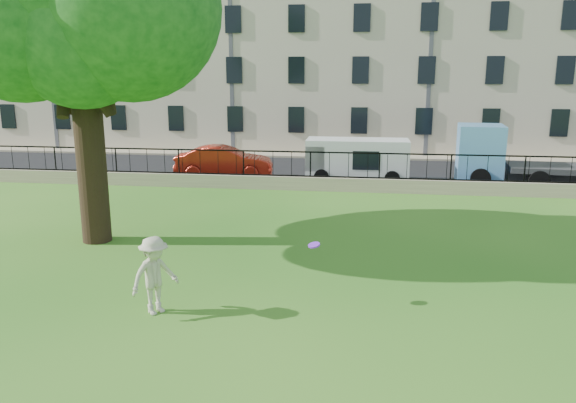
# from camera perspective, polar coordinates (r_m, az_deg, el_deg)

# --- Properties ---
(ground) EXTENTS (120.00, 120.00, 0.00)m
(ground) POSITION_cam_1_polar(r_m,az_deg,el_deg) (13.50, -2.85, -9.36)
(ground) COLOR #206117
(ground) RESTS_ON ground
(retaining_wall) EXTENTS (50.00, 0.40, 0.60)m
(retaining_wall) POSITION_cam_1_polar(r_m,az_deg,el_deg) (24.84, 2.27, 1.84)
(retaining_wall) COLOR gray
(retaining_wall) RESTS_ON ground
(iron_railing) EXTENTS (50.00, 0.05, 1.13)m
(iron_railing) POSITION_cam_1_polar(r_m,az_deg,el_deg) (24.69, 2.29, 3.78)
(iron_railing) COLOR black
(iron_railing) RESTS_ON retaining_wall
(street) EXTENTS (60.00, 9.00, 0.01)m
(street) POSITION_cam_1_polar(r_m,az_deg,el_deg) (29.49, 3.17, 3.05)
(street) COLOR black
(street) RESTS_ON ground
(sidewalk) EXTENTS (60.00, 1.40, 0.12)m
(sidewalk) POSITION_cam_1_polar(r_m,az_deg,el_deg) (34.60, 3.89, 4.63)
(sidewalk) COLOR gray
(sidewalk) RESTS_ON ground
(building_row) EXTENTS (56.40, 10.40, 13.80)m
(building_row) POSITION_cam_1_polar(r_m,az_deg,el_deg) (39.92, 4.65, 15.62)
(building_row) COLOR beige
(building_row) RESTS_ON ground
(man) EXTENTS (1.20, 1.28, 1.73)m
(man) POSITION_cam_1_polar(r_m,az_deg,el_deg) (12.51, -13.39, -7.32)
(man) COLOR beige
(man) RESTS_ON ground
(frisbee) EXTENTS (0.32, 0.33, 0.12)m
(frisbee) POSITION_cam_1_polar(r_m,az_deg,el_deg) (12.54, 2.66, -4.44)
(frisbee) COLOR #8329EB
(red_sedan) EXTENTS (4.90, 2.25, 1.56)m
(red_sedan) POSITION_cam_1_polar(r_m,az_deg,el_deg) (27.86, -6.49, 4.00)
(red_sedan) COLOR #AC2315
(red_sedan) RESTS_ON street
(white_van) EXTENTS (4.80, 1.89, 2.01)m
(white_van) POSITION_cam_1_polar(r_m,az_deg,el_deg) (26.97, 7.04, 4.17)
(white_van) COLOR silver
(white_van) RESTS_ON street
(blue_truck) EXTENTS (6.72, 2.90, 2.74)m
(blue_truck) POSITION_cam_1_polar(r_m,az_deg,el_deg) (27.95, 23.52, 4.25)
(blue_truck) COLOR #5791CC
(blue_truck) RESTS_ON street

